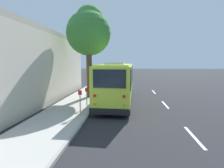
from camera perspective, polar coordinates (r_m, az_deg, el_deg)
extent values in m
plane|color=#28282B|center=(16.38, 3.95, -4.57)|extent=(160.00, 160.00, 0.00)
cube|color=#B2AFA8|center=(16.84, -8.69, -4.05)|extent=(80.00, 3.02, 0.15)
cube|color=#9D9A94|center=(16.53, -3.34, -4.19)|extent=(80.00, 0.14, 0.15)
cube|color=#BCDB38|center=(14.70, 1.82, 0.69)|extent=(9.68, 2.74, 2.78)
cube|color=black|center=(14.89, 1.81, -4.10)|extent=(9.73, 2.79, 0.28)
cube|color=black|center=(14.65, 1.83, 3.04)|extent=(8.90, 2.79, 1.32)
cube|color=black|center=(19.44, 3.22, 4.01)|extent=(0.11, 2.06, 1.39)
cube|color=black|center=(9.87, -0.90, 1.71)|extent=(0.11, 1.89, 1.06)
cube|color=black|center=(19.42, 3.24, 5.91)|extent=(0.11, 1.70, 0.22)
cube|color=#BCDB38|center=(14.62, 1.85, 6.26)|extent=(9.08, 2.50, 0.10)
cube|color=silver|center=(12.91, 1.10, 6.70)|extent=(1.81, 1.40, 0.20)
cube|color=black|center=(19.64, 3.19, -1.28)|extent=(0.20, 2.38, 0.36)
cube|color=black|center=(10.20, -0.90, -9.08)|extent=(0.20, 2.38, 0.36)
cylinder|color=red|center=(10.10, -5.73, -3.85)|extent=(0.04, 0.18, 0.18)
cylinder|color=orange|center=(10.20, -5.69, -6.61)|extent=(0.04, 0.14, 0.14)
cylinder|color=red|center=(9.85, 3.95, -4.10)|extent=(0.04, 0.18, 0.18)
cylinder|color=orange|center=(9.96, 3.93, -6.92)|extent=(0.04, 0.14, 0.14)
cube|color=white|center=(19.74, 0.93, -0.73)|extent=(0.05, 0.32, 0.18)
cube|color=white|center=(19.63, 5.50, -0.81)|extent=(0.05, 0.32, 0.18)
cube|color=black|center=(19.26, -0.81, 4.78)|extent=(0.06, 0.10, 0.24)
cylinder|color=black|center=(17.77, -0.58, -2.00)|extent=(1.01, 0.34, 1.00)
cylinder|color=slate|center=(17.77, -0.58, -2.00)|extent=(0.46, 0.34, 0.45)
cylinder|color=black|center=(17.61, 6.03, -2.12)|extent=(1.01, 0.34, 1.00)
cylinder|color=slate|center=(17.61, 6.03, -2.12)|extent=(0.46, 0.34, 0.45)
cylinder|color=black|center=(12.42, -4.15, -5.96)|extent=(1.01, 0.34, 1.00)
cylinder|color=slate|center=(12.42, -4.15, -5.96)|extent=(0.46, 0.34, 0.45)
cylinder|color=black|center=(12.18, 5.37, -6.22)|extent=(1.01, 0.34, 1.00)
cylinder|color=slate|center=(12.18, 5.37, -6.22)|extent=(0.46, 0.34, 0.45)
cube|color=slate|center=(25.68, 2.29, 0.72)|extent=(4.22, 2.04, 0.62)
cube|color=black|center=(25.52, 2.31, 1.92)|extent=(2.05, 1.63, 0.48)
cube|color=slate|center=(25.50, 2.31, 2.46)|extent=(1.97, 1.59, 0.05)
cube|color=black|center=(27.76, 2.15, 0.75)|extent=(0.21, 1.66, 0.20)
cube|color=black|center=(23.66, 2.45, -0.34)|extent=(0.21, 1.66, 0.20)
cylinder|color=black|center=(26.97, 0.54, 0.69)|extent=(0.65, 0.25, 0.63)
cylinder|color=slate|center=(26.97, 0.54, 0.69)|extent=(0.30, 0.24, 0.28)
cylinder|color=black|center=(27.02, 3.86, 0.69)|extent=(0.65, 0.25, 0.63)
cylinder|color=slate|center=(27.02, 3.86, 0.69)|extent=(0.30, 0.24, 0.28)
cylinder|color=black|center=(24.40, 0.55, 0.03)|extent=(0.65, 0.25, 0.63)
cylinder|color=slate|center=(24.40, 0.55, 0.03)|extent=(0.30, 0.24, 0.28)
cylinder|color=black|center=(24.46, 4.22, 0.02)|extent=(0.65, 0.25, 0.63)
cylinder|color=slate|center=(24.46, 4.22, 0.02)|extent=(0.30, 0.24, 0.28)
cube|color=#A8AAAF|center=(32.75, 2.90, 2.10)|extent=(4.47, 1.70, 0.64)
cube|color=black|center=(32.59, 2.89, 3.06)|extent=(2.13, 1.44, 0.48)
cube|color=#A8AAAF|center=(32.58, 2.89, 3.48)|extent=(2.05, 1.40, 0.05)
cube|color=black|center=(35.01, 3.10, 2.05)|extent=(0.11, 1.58, 0.20)
cube|color=black|center=(30.54, 2.66, 1.33)|extent=(0.11, 1.58, 0.20)
cylinder|color=black|center=(34.21, 1.80, 2.05)|extent=(0.66, 0.21, 0.65)
cylinder|color=slate|center=(34.21, 1.80, 2.05)|extent=(0.30, 0.23, 0.29)
cylinder|color=black|center=(34.13, 4.26, 2.02)|extent=(0.66, 0.21, 0.65)
cylinder|color=slate|center=(34.13, 4.26, 2.02)|extent=(0.30, 0.23, 0.29)
cylinder|color=black|center=(31.42, 1.41, 1.61)|extent=(0.66, 0.21, 0.65)
cylinder|color=slate|center=(31.42, 1.41, 1.61)|extent=(0.30, 0.23, 0.29)
cylinder|color=black|center=(31.34, 4.10, 1.58)|extent=(0.66, 0.21, 0.65)
cylinder|color=slate|center=(31.34, 4.10, 1.58)|extent=(0.30, 0.23, 0.29)
cylinder|color=brown|center=(16.09, -7.44, 3.52)|extent=(0.50, 0.50, 4.34)
sphere|color=#387A33|center=(16.27, -7.65, 16.09)|extent=(3.93, 3.93, 3.93)
sphere|color=#3C8437|center=(16.98, -7.34, 20.10)|extent=(2.56, 2.56, 2.56)
cylinder|color=gray|center=(10.68, -10.35, -6.75)|extent=(0.06, 0.06, 1.23)
cube|color=red|center=(10.53, -10.44, -2.77)|extent=(0.02, 0.22, 0.28)
cylinder|color=gray|center=(12.31, -8.22, -5.10)|extent=(0.06, 0.06, 1.13)
cube|color=red|center=(12.19, -8.28, -1.86)|extent=(0.02, 0.22, 0.28)
cylinder|color=gold|center=(21.13, -2.49, -0.63)|extent=(0.22, 0.22, 0.65)
sphere|color=gold|center=(21.08, -2.50, 0.40)|extent=(0.20, 0.20, 0.20)
cube|color=#B1A99C|center=(13.88, -22.29, 16.54)|extent=(20.03, 0.30, 0.40)
cube|color=silver|center=(8.88, 25.18, -15.35)|extent=(2.40, 0.14, 0.01)
cube|color=silver|center=(14.40, 16.97, -6.47)|extent=(2.40, 0.14, 0.01)
cube|color=silver|center=(20.19, 13.49, -2.53)|extent=(2.40, 0.14, 0.01)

